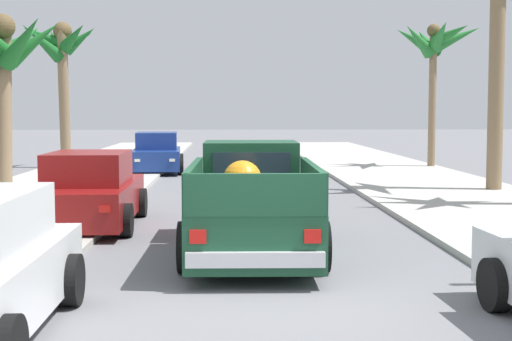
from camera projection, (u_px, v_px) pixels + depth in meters
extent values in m
plane|color=slate|center=(283.00, 303.00, 8.94)|extent=(160.00, 160.00, 0.00)
cube|color=#B2AFA8|center=(58.00, 191.00, 20.65)|extent=(4.95, 60.00, 0.12)
cube|color=#B2AFA8|center=(438.00, 190.00, 21.12)|extent=(4.95, 60.00, 0.12)
cube|color=silver|center=(95.00, 192.00, 20.70)|extent=(0.16, 60.00, 0.10)
cube|color=silver|center=(402.00, 190.00, 21.07)|extent=(0.16, 60.00, 0.10)
cube|color=#19472D|center=(252.00, 218.00, 11.96)|extent=(2.03, 5.14, 0.80)
cube|color=#19472D|center=(251.00, 163.00, 13.49)|extent=(1.75, 1.54, 0.80)
cube|color=#283342|center=(251.00, 165.00, 12.73)|extent=(1.38, 0.09, 0.44)
cube|color=#283342|center=(250.00, 159.00, 14.24)|extent=(1.46, 0.09, 0.48)
cube|color=#19472D|center=(194.00, 182.00, 11.03)|extent=(0.17, 3.30, 0.56)
cube|color=#19472D|center=(312.00, 182.00, 11.06)|extent=(0.17, 3.30, 0.56)
cube|color=#19472D|center=(255.00, 195.00, 9.40)|extent=(1.88, 0.14, 0.56)
cube|color=silver|center=(255.00, 260.00, 9.38)|extent=(1.83, 0.16, 0.20)
cylinder|color=black|center=(199.00, 217.00, 13.48)|extent=(0.28, 0.77, 0.76)
cylinder|color=black|center=(303.00, 217.00, 13.52)|extent=(0.28, 0.77, 0.76)
cylinder|color=black|center=(187.00, 247.00, 10.56)|extent=(0.28, 0.77, 0.76)
cylinder|color=black|center=(320.00, 247.00, 10.60)|extent=(0.28, 0.77, 0.76)
cube|color=red|center=(198.00, 237.00, 9.37)|extent=(0.22, 0.04, 0.18)
cube|color=red|center=(313.00, 236.00, 9.40)|extent=(0.22, 0.04, 0.18)
sphere|color=orange|center=(242.00, 180.00, 11.19)|extent=(0.61, 0.61, 0.61)
cube|color=maroon|center=(90.00, 200.00, 14.77)|extent=(1.79, 4.21, 0.72)
cube|color=maroon|center=(89.00, 168.00, 14.62)|extent=(1.54, 2.11, 0.64)
cube|color=#283342|center=(97.00, 165.00, 15.58)|extent=(1.37, 0.09, 0.52)
cube|color=#283342|center=(79.00, 173.00, 13.65)|extent=(1.34, 0.09, 0.50)
cylinder|color=black|center=(60.00, 203.00, 16.04)|extent=(0.23, 0.64, 0.64)
cylinder|color=black|center=(141.00, 202.00, 16.13)|extent=(0.23, 0.64, 0.64)
cylinder|color=black|center=(29.00, 221.00, 13.45)|extent=(0.23, 0.64, 0.64)
cylinder|color=black|center=(126.00, 220.00, 13.54)|extent=(0.23, 0.64, 0.64)
cube|color=red|center=(32.00, 210.00, 12.63)|extent=(0.20, 0.04, 0.12)
cube|color=white|center=(80.00, 186.00, 16.83)|extent=(0.20, 0.04, 0.10)
cube|color=red|center=(105.00, 209.00, 12.69)|extent=(0.20, 0.04, 0.12)
cube|color=white|center=(133.00, 186.00, 16.90)|extent=(0.20, 0.04, 0.10)
cube|color=navy|center=(157.00, 158.00, 27.68)|extent=(2.00, 4.29, 0.72)
cube|color=navy|center=(157.00, 141.00, 27.72)|extent=(1.64, 2.18, 0.64)
cube|color=#283342|center=(156.00, 142.00, 26.76)|extent=(1.37, 0.16, 0.52)
cube|color=#283342|center=(158.00, 140.00, 28.69)|extent=(1.34, 0.16, 0.50)
cylinder|color=black|center=(180.00, 166.00, 26.50)|extent=(0.26, 0.65, 0.64)
cylinder|color=black|center=(131.00, 167.00, 26.32)|extent=(0.26, 0.65, 0.64)
cylinder|color=black|center=(181.00, 161.00, 29.08)|extent=(0.26, 0.65, 0.64)
cylinder|color=black|center=(136.00, 162.00, 28.90)|extent=(0.26, 0.65, 0.64)
cube|color=red|center=(174.00, 152.00, 29.83)|extent=(0.20, 0.05, 0.12)
cube|color=white|center=(172.00, 160.00, 25.65)|extent=(0.20, 0.05, 0.10)
cube|color=red|center=(143.00, 152.00, 29.70)|extent=(0.20, 0.05, 0.12)
cube|color=white|center=(137.00, 160.00, 25.52)|extent=(0.20, 0.05, 0.10)
cylinder|color=black|center=(71.00, 280.00, 8.77)|extent=(0.22, 0.64, 0.64)
cube|color=red|center=(63.00, 242.00, 9.54)|extent=(0.20, 0.04, 0.12)
cylinder|color=black|center=(495.00, 285.00, 8.53)|extent=(0.25, 0.65, 0.64)
cube|color=red|center=(490.00, 245.00, 9.33)|extent=(0.20, 0.05, 0.12)
cylinder|color=#846B4C|center=(432.00, 100.00, 29.13)|extent=(0.30, 0.33, 5.58)
cone|color=#23702D|center=(457.00, 37.00, 28.87)|extent=(2.00, 0.76, 1.25)
cone|color=#23702D|center=(442.00, 41.00, 29.64)|extent=(1.58, 1.77, 1.37)
cone|color=#23702D|center=(425.00, 41.00, 29.64)|extent=(0.83, 1.59, 1.32)
cone|color=#23702D|center=(414.00, 39.00, 29.29)|extent=(1.73, 1.31, 1.32)
cone|color=#23702D|center=(419.00, 40.00, 28.52)|extent=(1.68, 1.26, 1.44)
cone|color=#23702D|center=(440.00, 35.00, 27.87)|extent=(0.68, 2.20, 1.30)
cone|color=#23702D|center=(451.00, 34.00, 28.40)|extent=(1.55, 1.55, 1.08)
sphere|color=brown|center=(434.00, 31.00, 28.90)|extent=(0.53, 0.53, 0.53)
cylinder|color=#846B4C|center=(496.00, 69.00, 20.46)|extent=(0.44, 0.52, 7.12)
cylinder|color=#846B4C|center=(64.00, 100.00, 29.68)|extent=(0.42, 0.76, 5.62)
cone|color=#196023|center=(80.00, 39.00, 29.40)|extent=(1.59, 0.77, 1.32)
cone|color=#196023|center=(79.00, 39.00, 30.23)|extent=(1.49, 1.85, 1.23)
cone|color=#196023|center=(56.00, 40.00, 30.12)|extent=(1.34, 1.68, 1.27)
cone|color=#196023|center=(42.00, 36.00, 29.30)|extent=(1.75, 0.84, 1.15)
cone|color=#196023|center=(41.00, 41.00, 28.67)|extent=(1.75, 1.91, 1.63)
cone|color=#196023|center=(73.00, 37.00, 28.76)|extent=(1.65, 1.88, 1.31)
sphere|color=brown|center=(63.00, 31.00, 29.45)|extent=(0.76, 0.76, 0.76)
cylinder|color=#846B4C|center=(5.00, 109.00, 21.33)|extent=(0.42, 0.77, 4.86)
cone|color=#196023|center=(34.00, 42.00, 21.30)|extent=(1.80, 0.75, 1.54)
cone|color=#196023|center=(23.00, 40.00, 21.84)|extent=(1.31, 1.66, 1.34)
cone|color=#196023|center=(8.00, 43.00, 22.06)|extent=(0.80, 1.90, 1.46)
cone|color=#196023|center=(22.00, 41.00, 20.52)|extent=(1.84, 1.74, 1.63)
sphere|color=brown|center=(2.00, 26.00, 21.13)|extent=(0.75, 0.75, 0.75)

